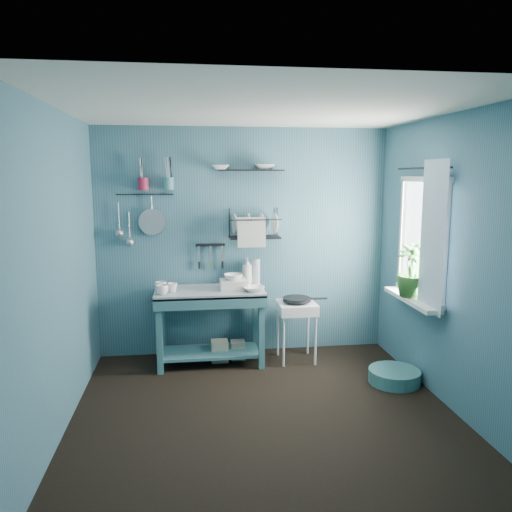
{
  "coord_description": "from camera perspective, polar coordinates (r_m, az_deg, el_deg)",
  "views": [
    {
      "loc": [
        -0.6,
        -3.95,
        1.99
      ],
      "look_at": [
        0.05,
        0.85,
        1.2
      ],
      "focal_mm": 35.0,
      "sensor_mm": 36.0,
      "label": 1
    }
  ],
  "objects": [
    {
      "name": "windowsill",
      "position": [
        5.02,
        17.34,
        -4.77
      ],
      "size": [
        0.16,
        0.95,
        0.04
      ],
      "primitive_type": "cube",
      "color": "white",
      "rests_on": "wall_right"
    },
    {
      "name": "soap_bottle",
      "position": [
        5.45,
        -1.02,
        -1.71
      ],
      "size": [
        0.12,
        0.12,
        0.3
      ],
      "primitive_type": "imported",
      "color": "silver",
      "rests_on": "work_counter"
    },
    {
      "name": "wash_tub",
      "position": [
        5.24,
        -2.58,
        -3.28
      ],
      "size": [
        0.28,
        0.22,
        0.1
      ],
      "primitive_type": "cube",
      "color": "silver",
      "rests_on": "work_counter"
    },
    {
      "name": "shelf_bowl_right",
      "position": [
        5.41,
        1.0,
        10.19
      ],
      "size": [
        0.26,
        0.26,
        0.06
      ],
      "primitive_type": "imported",
      "rotation": [
        0.0,
        0.0,
        -0.16
      ],
      "color": "white",
      "rests_on": "upper_shelf"
    },
    {
      "name": "work_counter",
      "position": [
        5.36,
        -5.26,
        -8.03
      ],
      "size": [
        1.22,
        0.76,
        0.8
      ],
      "primitive_type": "cube",
      "rotation": [
        0.0,
        0.0,
        0.18
      ],
      "color": "#376E75",
      "rests_on": "floor"
    },
    {
      "name": "window_glass",
      "position": [
        4.95,
        18.56,
        1.93
      ],
      "size": [
        0.0,
        1.1,
        1.1
      ],
      "primitive_type": "plane",
      "rotation": [
        1.57,
        0.0,
        1.57
      ],
      "color": "white",
      "rests_on": "wall_right"
    },
    {
      "name": "tub_bowl",
      "position": [
        5.22,
        -2.59,
        -2.42
      ],
      "size": [
        0.2,
        0.19,
        0.06
      ],
      "primitive_type": "imported",
      "color": "white",
      "rests_on": "wash_tub"
    },
    {
      "name": "shelf_bowl_left",
      "position": [
        5.36,
        -4.08,
        9.51
      ],
      "size": [
        0.21,
        0.21,
        0.05
      ],
      "primitive_type": "imported",
      "rotation": [
        0.0,
        0.0,
        -0.08
      ],
      "color": "white",
      "rests_on": "upper_shelf"
    },
    {
      "name": "dish_rack",
      "position": [
        5.39,
        -0.15,
        3.73
      ],
      "size": [
        0.56,
        0.25,
        0.32
      ],
      "primitive_type": "cube",
      "rotation": [
        0.0,
        0.0,
        -0.03
      ],
      "color": "black",
      "rests_on": "wall_back"
    },
    {
      "name": "counter_bowl",
      "position": [
        5.14,
        -0.22,
        -3.79
      ],
      "size": [
        0.22,
        0.22,
        0.05
      ],
      "primitive_type": "imported",
      "color": "white",
      "rests_on": "work_counter"
    },
    {
      "name": "mug_mid",
      "position": [
        5.18,
        -9.51,
        -3.58
      ],
      "size": [
        0.14,
        0.14,
        0.09
      ],
      "primitive_type": "imported",
      "rotation": [
        0.0,
        0.0,
        0.52
      ],
      "color": "white",
      "rests_on": "work_counter"
    },
    {
      "name": "floor_basin",
      "position": [
        5.14,
        15.52,
        -13.09
      ],
      "size": [
        0.49,
        0.49,
        0.13
      ],
      "primitive_type": "cylinder",
      "color": "teal",
      "rests_on": "floor"
    },
    {
      "name": "floor",
      "position": [
        4.47,
        0.86,
        -17.21
      ],
      "size": [
        3.2,
        3.2,
        0.0
      ],
      "primitive_type": "plane",
      "color": "black",
      "rests_on": "ground"
    },
    {
      "name": "frying_pan",
      "position": [
        5.36,
        4.68,
        -4.94
      ],
      "size": [
        0.3,
        0.3,
        0.03
      ],
      "primitive_type": "cylinder",
      "color": "black",
      "rests_on": "hotplate_stand"
    },
    {
      "name": "storage_tin_small",
      "position": [
        5.55,
        -2.1,
        -10.67
      ],
      "size": [
        0.15,
        0.15,
        0.2
      ],
      "primitive_type": "cube",
      "color": "tan",
      "rests_on": "floor"
    },
    {
      "name": "colander",
      "position": [
        5.44,
        -11.8,
        3.85
      ],
      "size": [
        0.28,
        0.03,
        0.28
      ],
      "primitive_type": "cylinder",
      "rotation": [
        1.54,
        0.0,
        0.0
      ],
      "color": "#A9ACB1",
      "rests_on": "wall_back"
    },
    {
      "name": "utensil_cup_magenta",
      "position": [
        5.39,
        -12.79,
        8.02
      ],
      "size": [
        0.11,
        0.11,
        0.13
      ],
      "primitive_type": "cylinder",
      "color": "maroon",
      "rests_on": "wall_back"
    },
    {
      "name": "utensil_cup_teal",
      "position": [
        5.38,
        -9.96,
        8.16
      ],
      "size": [
        0.11,
        0.11,
        0.13
      ],
      "primitive_type": "cylinder",
      "color": "teal",
      "rests_on": "wall_back"
    },
    {
      "name": "water_bottle",
      "position": [
        5.48,
        -0.0,
        -1.74
      ],
      "size": [
        0.09,
        0.09,
        0.28
      ],
      "primitive_type": "cylinder",
      "color": "#B1BEC5",
      "rests_on": "work_counter"
    },
    {
      "name": "ceiling",
      "position": [
        4.03,
        0.95,
        16.53
      ],
      "size": [
        3.2,
        3.2,
        0.0
      ],
      "primitive_type": "plane",
      "rotation": [
        3.14,
        0.0,
        0.0
      ],
      "color": "silver",
      "rests_on": "ground"
    },
    {
      "name": "hotplate_stand",
      "position": [
        5.46,
        4.63,
        -8.59
      ],
      "size": [
        0.43,
        0.43,
        0.64
      ],
      "primitive_type": "cube",
      "rotation": [
        0.0,
        0.0,
        -0.07
      ],
      "color": "white",
      "rests_on": "floor"
    },
    {
      "name": "knife_strip",
      "position": [
        5.48,
        -5.23,
        1.26
      ],
      "size": [
        0.32,
        0.02,
        0.03
      ],
      "primitive_type": "cube",
      "rotation": [
        0.0,
        0.0,
        -0.01
      ],
      "color": "black",
      "rests_on": "wall_back"
    },
    {
      "name": "potted_plant",
      "position": [
        5.0,
        17.37,
        -1.59
      ],
      "size": [
        0.37,
        0.37,
        0.51
      ],
      "primitive_type": "imported",
      "rotation": [
        0.0,
        0.0,
        -0.35
      ],
      "color": "#2A5E25",
      "rests_on": "windowsill"
    },
    {
      "name": "wall_left",
      "position": [
        4.14,
        -21.55,
        -1.69
      ],
      "size": [
        0.0,
        3.0,
        3.0
      ],
      "primitive_type": "plane",
      "rotation": [
        1.57,
        0.0,
        1.57
      ],
      "color": "#365F6E",
      "rests_on": "ground"
    },
    {
      "name": "wall_back",
      "position": [
        5.53,
        -1.41,
        1.57
      ],
      "size": [
        3.2,
        0.0,
        3.2
      ],
      "primitive_type": "plane",
      "rotation": [
        1.57,
        0.0,
        0.0
      ],
      "color": "#365F6E",
      "rests_on": "ground"
    },
    {
      "name": "ladle_outer",
      "position": [
        5.48,
        -15.42,
        4.33
      ],
      "size": [
        0.01,
        0.01,
        0.3
      ],
      "primitive_type": "cylinder",
      "color": "#A9ACB1",
      "rests_on": "wall_back"
    },
    {
      "name": "hook_rail",
      "position": [
        5.44,
        -12.57,
        6.89
      ],
      "size": [
        0.6,
        0.01,
        0.01
      ],
      "primitive_type": "cylinder",
      "rotation": [
        0.0,
        1.57,
        0.0
      ],
      "color": "black",
      "rests_on": "wall_back"
    },
    {
      "name": "ladle_inner",
      "position": [
        5.47,
        -14.29,
        3.32
      ],
      "size": [
        0.01,
        0.01,
        0.3
      ],
      "primitive_type": "cylinder",
      "color": "#A9ACB1",
      "rests_on": "wall_back"
    },
    {
      "name": "storage_tin_large",
      "position": [
        5.5,
        -4.18,
        -10.75
      ],
      "size": [
        0.18,
        0.18,
        0.22
      ],
      "primitive_type": "cube",
      "color": "tan",
      "rests_on": "floor"
    },
    {
      "name": "mug_right",
      "position": [
        5.24,
        -10.81,
        -3.44
      ],
      "size": [
        0.17,
        0.17,
        0.1
      ],
      "primitive_type": "imported",
      "rotation": [
        0.0,
        0.0,
        1.05
      ],
      "color": "white",
      "rests_on": "work_counter"
    },
    {
      "name": "curtain_rod",
      "position": [
        4.89,
        18.48,
        9.49
      ],
      "size": [
        0.02,
        1.05,
        0.02
      ],
      "primitive_type": "cylinder",
      "rotation": [
        1.57,
        0.0,
        0.0
      ],
      "color": "black",
      "rests_on": "wall_right"
    },
    {
      "name": "mug_left",
      "position": [
        5.09,
        -10.67,
        -3.82
      ],
      "size": [
        0.12,
        0.12,
        0.1
      ],
      "primitive_type": "imported",
      "color": "white",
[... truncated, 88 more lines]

